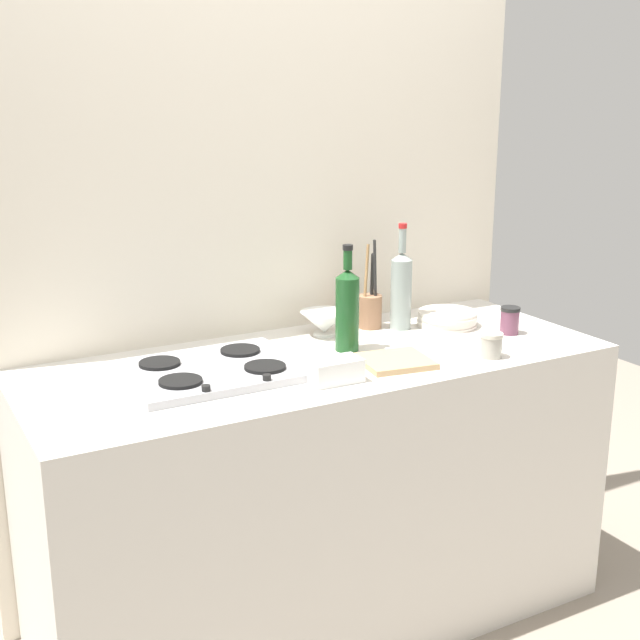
% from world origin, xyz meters
% --- Properties ---
extents(ground_plane, '(6.00, 6.00, 0.00)m').
position_xyz_m(ground_plane, '(0.00, 0.00, 0.00)').
color(ground_plane, gray).
rests_on(ground_plane, ground).
extents(counter_block, '(1.80, 0.70, 0.90)m').
position_xyz_m(counter_block, '(0.00, 0.00, 0.45)').
color(counter_block, silver).
rests_on(counter_block, ground).
extents(backsplash_panel, '(1.90, 0.06, 2.48)m').
position_xyz_m(backsplash_panel, '(0.00, 0.38, 1.24)').
color(backsplash_panel, beige).
rests_on(backsplash_panel, ground).
extents(stovetop_hob, '(0.51, 0.39, 0.04)m').
position_xyz_m(stovetop_hob, '(-0.35, 0.01, 0.91)').
color(stovetop_hob, '#B2B2B7').
rests_on(stovetop_hob, counter_block).
extents(plate_stack, '(0.21, 0.21, 0.05)m').
position_xyz_m(plate_stack, '(0.56, 0.10, 0.93)').
color(plate_stack, silver).
rests_on(plate_stack, counter_block).
extents(wine_bottle_leftmost, '(0.07, 0.07, 0.34)m').
position_xyz_m(wine_bottle_leftmost, '(0.11, 0.03, 1.04)').
color(wine_bottle_leftmost, '#19471E').
rests_on(wine_bottle_leftmost, counter_block).
extents(wine_bottle_mid_left, '(0.07, 0.07, 0.36)m').
position_xyz_m(wine_bottle_mid_left, '(0.40, 0.15, 1.04)').
color(wine_bottle_mid_left, gray).
rests_on(wine_bottle_mid_left, counter_block).
extents(mixing_bowl, '(0.16, 0.16, 0.08)m').
position_xyz_m(mixing_bowl, '(0.13, 0.20, 0.94)').
color(mixing_bowl, white).
rests_on(mixing_bowl, counter_block).
extents(butter_dish, '(0.15, 0.09, 0.07)m').
position_xyz_m(butter_dish, '(-0.07, -0.21, 0.93)').
color(butter_dish, white).
rests_on(butter_dish, counter_block).
extents(utensil_crock, '(0.08, 0.08, 0.31)m').
position_xyz_m(utensil_crock, '(0.31, 0.21, 0.97)').
color(utensil_crock, '#996B4C').
rests_on(utensil_crock, counter_block).
extents(condiment_jar_front, '(0.07, 0.07, 0.08)m').
position_xyz_m(condiment_jar_front, '(0.46, -0.25, 0.94)').
color(condiment_jar_front, '#9E998C').
rests_on(condiment_jar_front, counter_block).
extents(condiment_jar_rear, '(0.07, 0.07, 0.09)m').
position_xyz_m(condiment_jar_rear, '(0.68, -0.08, 0.95)').
color(condiment_jar_rear, '#66384C').
rests_on(condiment_jar_rear, counter_block).
extents(cutting_board, '(0.23, 0.22, 0.02)m').
position_xyz_m(cutting_board, '(0.17, -0.16, 0.91)').
color(cutting_board, tan).
rests_on(cutting_board, counter_block).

